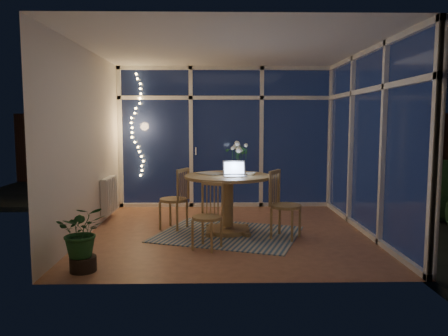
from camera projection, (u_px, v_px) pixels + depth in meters
The scene contains 25 objects.
floor at pixel (230, 232), 6.30m from camera, with size 4.00×4.00×0.00m, color #8F5A3E.
ceiling at pixel (230, 48), 6.02m from camera, with size 4.00×4.00×0.00m, color silver.
wall_back at pixel (226, 137), 8.15m from camera, with size 4.00×0.04×2.60m, color silver.
wall_front at pixel (236, 152), 4.17m from camera, with size 4.00×0.04×2.60m, color silver.
wall_left at pixel (87, 142), 6.12m from camera, with size 0.04×4.00×2.60m, color silver.
wall_right at pixel (370, 142), 6.20m from camera, with size 0.04×4.00×2.60m, color silver.
window_wall_back at pixel (226, 137), 8.11m from camera, with size 4.00×0.10×2.60m, color white.
window_wall_right at pixel (367, 142), 6.20m from camera, with size 0.10×4.00×2.60m, color white.
radiator at pixel (109, 195), 7.11m from camera, with size 0.10×0.70×0.58m, color silver.
fairy_lights at pixel (136, 125), 7.97m from camera, with size 0.24×0.10×1.85m, color #EDBB5F, non-canonical shape.
garden_patio at pixel (243, 186), 11.29m from camera, with size 12.00×6.00×0.10m, color black.
garden_fence at pixel (223, 148), 11.67m from camera, with size 11.00×0.08×1.80m, color #3D2116.
neighbour_roof at pixel (230, 103), 14.52m from camera, with size 7.00×3.00×2.20m, color #353840.
garden_shrubs at pixel (188, 174), 9.62m from camera, with size 0.90×0.90×0.90m, color black.
rug at pixel (228, 234), 6.17m from camera, with size 1.90×1.52×0.01m, color beige.
dining_table at pixel (228, 204), 6.23m from camera, with size 1.22×1.22×0.83m, color #A7874B.
chair_left at pixel (173, 198), 6.47m from camera, with size 0.43×0.43×0.92m, color #A7874B.
chair_right at pixel (286, 204), 5.92m from camera, with size 0.44×0.44×0.94m, color #A7874B.
chair_front at pixel (207, 216), 5.43m from camera, with size 0.39×0.39×0.84m, color #A7874B.
laptop at pixel (235, 168), 6.03m from camera, with size 0.32×0.27×0.23m, color #B9B9BE, non-canonical shape.
flower_vase at pixel (238, 166), 6.42m from camera, with size 0.20×0.20×0.21m, color white.
bowl at pixel (251, 174), 6.20m from camera, with size 0.15×0.15×0.04m, color white.
newspapers at pixel (212, 173), 6.32m from camera, with size 0.35×0.27×0.02m, color beige.
phone at pixel (228, 175), 6.11m from camera, with size 0.12×0.06×0.01m, color black.
potted_plant at pixel (82, 236), 4.61m from camera, with size 0.54×0.47×0.76m, color #1A4A21.
Camera 1 is at (-0.20, -6.16, 1.59)m, focal length 35.00 mm.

